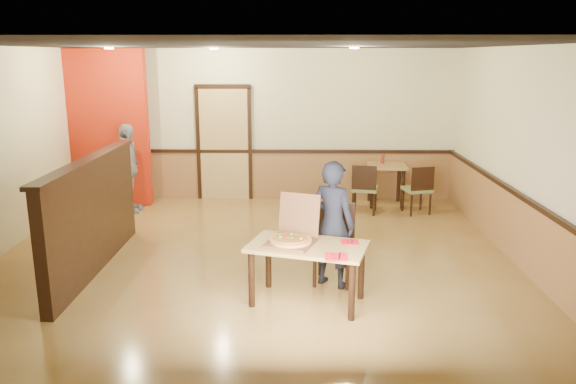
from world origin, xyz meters
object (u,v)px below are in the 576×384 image
main_table (308,254)px  pizza_box (292,238)px  side_chair_right (419,188)px  condiment (382,159)px  side_chair_left (364,187)px  diner (333,224)px  passerby (128,169)px  side_table (386,174)px  diner_chair (335,240)px

main_table → pizza_box: (-0.17, 0.05, 0.17)m
side_chair_right → condiment: condiment is taller
side_chair_left → pizza_box: pizza_box is taller
pizza_box → diner: bearing=63.6°
condiment → diner: bearing=-106.5°
diner → condiment: (1.14, 3.84, 0.07)m
main_table → passerby: bearing=146.0°
diner → pizza_box: (-0.47, -0.45, -0.02)m
side_chair_left → diner: 3.20m
diner → passerby: passerby is taller
main_table → side_table: (1.50, 4.22, 0.00)m
diner_chair → side_chair_left: bearing=88.4°
condiment → side_chair_left: bearing=-118.6°
passerby → condiment: size_ratio=9.33×
main_table → side_chair_right: 4.11m
condiment → side_chair_right: bearing=-54.2°
main_table → diner_chair: 0.73m
side_chair_right → diner: (-1.67, -3.11, 0.29)m
diner_chair → condiment: (1.10, 3.70, 0.31)m
diner → condiment: diner is taller
diner_chair → side_table: size_ratio=1.26×
side_chair_left → condiment: bearing=-107.1°
main_table → condiment: 4.58m
side_chair_right → diner: 3.54m
side_table → condiment: (-0.06, 0.12, 0.26)m
side_chair_left → diner: bearing=88.2°
side_chair_left → condiment: condiment is taller
main_table → diner: diner is taller
diner → passerby: size_ratio=0.98×
diner_chair → main_table: bearing=-105.9°
diner_chair → side_chair_right: bearing=72.9°
main_table → condiment: (1.44, 4.34, 0.26)m
diner_chair → side_chair_right: (1.63, 2.96, -0.05)m
side_chair_left → pizza_box: size_ratio=1.27×
side_table → condiment: 0.29m
side_table → main_table: bearing=-109.6°
side_table → diner: size_ratio=0.49×
main_table → side_chair_right: size_ratio=1.65×
side_chair_right → pizza_box: bearing=44.4°
diner_chair → pizza_box: (-0.51, -0.59, 0.22)m
side_table → side_chair_left: bearing=-127.0°
side_chair_right → side_chair_left: bearing=-14.5°
diner → condiment: size_ratio=9.14×
passerby → pizza_box: (2.88, -3.60, -0.03)m
diner_chair → passerby: passerby is taller
main_table → pizza_box: 0.25m
side_table → side_chair_right: bearing=-52.7°
side_chair_left → side_chair_right: 0.93m
main_table → side_table: bearing=86.6°
side_chair_right → pizza_box: 4.16m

